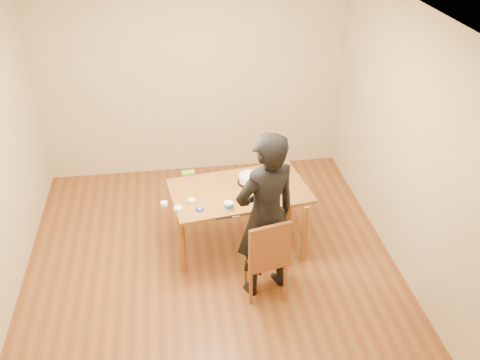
{
  "coord_description": "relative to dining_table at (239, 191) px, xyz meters",
  "views": [
    {
      "loc": [
        -0.34,
        -4.38,
        3.85
      ],
      "look_at": [
        0.35,
        0.37,
        0.9
      ],
      "focal_mm": 40.0,
      "sensor_mm": 36.0,
      "label": 1
    }
  ],
  "objects": [
    {
      "name": "ramekin_multi",
      "position": [
        -0.81,
        -0.18,
        0.04
      ],
      "size": [
        0.08,
        0.08,
        0.04
      ],
      "primitive_type": "cylinder",
      "color": "white",
      "rests_on": "dining_table"
    },
    {
      "name": "frosting_dollop",
      "position": [
        -0.45,
        -0.32,
        0.03
      ],
      "size": [
        0.04,
        0.04,
        0.02
      ],
      "primitive_type": "ellipsoid",
      "color": "white",
      "rests_on": "frosting_lid"
    },
    {
      "name": "dining_chair",
      "position": [
        0.15,
        -0.78,
        -0.28
      ],
      "size": [
        0.48,
        0.48,
        0.04
      ],
      "primitive_type": "cube",
      "rotation": [
        0.0,
        0.0,
        0.23
      ],
      "color": "brown",
      "rests_on": "floor"
    },
    {
      "name": "spatula",
      "position": [
        -0.22,
        -0.5,
        0.02
      ],
      "size": [
        0.16,
        0.03,
        0.01
      ],
      "primitive_type": "cube",
      "rotation": [
        0.0,
        0.0,
        0.08
      ],
      "color": "black",
      "rests_on": "dining_table"
    },
    {
      "name": "cake_plate",
      "position": [
        0.13,
        0.12,
        0.03
      ],
      "size": [
        0.27,
        0.27,
        0.02
      ],
      "primitive_type": "cylinder",
      "color": "red",
      "rests_on": "dining_table"
    },
    {
      "name": "frosting_lid",
      "position": [
        -0.45,
        -0.32,
        0.02
      ],
      "size": [
        0.09,
        0.09,
        0.01
      ],
      "primitive_type": "cylinder",
      "color": "#1D1692",
      "rests_on": "dining_table"
    },
    {
      "name": "dining_table",
      "position": [
        0.0,
        0.0,
        0.0
      ],
      "size": [
        1.57,
        1.06,
        0.04
      ],
      "primitive_type": "cube",
      "rotation": [
        0.0,
        0.0,
        0.14
      ],
      "color": "brown",
      "rests_on": "floor"
    },
    {
      "name": "candy_box_pink",
      "position": [
        -0.52,
        0.39,
        0.03
      ],
      "size": [
        0.12,
        0.07,
        0.02
      ],
      "primitive_type": "cube",
      "rotation": [
        0.0,
        0.0,
        0.04
      ],
      "color": "#C62E78",
      "rests_on": "dining_table"
    },
    {
      "name": "ramekin_green",
      "position": [
        -0.67,
        -0.3,
        0.04
      ],
      "size": [
        0.09,
        0.09,
        0.04
      ],
      "primitive_type": "cylinder",
      "color": "white",
      "rests_on": "dining_table"
    },
    {
      "name": "cake",
      "position": [
        0.13,
        0.12,
        0.07
      ],
      "size": [
        0.23,
        0.23,
        0.07
      ],
      "primitive_type": "cylinder",
      "color": "white",
      "rests_on": "cake_plate"
    },
    {
      "name": "ramekin_yellow",
      "position": [
        -0.53,
        -0.18,
        0.04
      ],
      "size": [
        0.08,
        0.08,
        0.04
      ],
      "primitive_type": "cylinder",
      "color": "white",
      "rests_on": "dining_table"
    },
    {
      "name": "candy_box_green",
      "position": [
        -0.53,
        0.39,
        0.05
      ],
      "size": [
        0.15,
        0.08,
        0.02
      ],
      "primitive_type": "cube",
      "rotation": [
        0.0,
        0.0,
        0.07
      ],
      "color": "green",
      "rests_on": "candy_box_pink"
    },
    {
      "name": "person",
      "position": [
        0.15,
        -0.73,
        0.16
      ],
      "size": [
        0.76,
        0.63,
        1.78
      ],
      "primitive_type": "imported",
      "rotation": [
        0.0,
        0.0,
        3.51
      ],
      "color": "black",
      "rests_on": "floor"
    },
    {
      "name": "frosting_tub",
      "position": [
        -0.16,
        -0.35,
        0.06
      ],
      "size": [
        0.09,
        0.09,
        0.08
      ],
      "primitive_type": "cylinder",
      "color": "white",
      "rests_on": "dining_table"
    },
    {
      "name": "frosting_dome",
      "position": [
        0.13,
        0.12,
        0.12
      ],
      "size": [
        0.22,
        0.22,
        0.03
      ],
      "primitive_type": "ellipsoid",
      "color": "white",
      "rests_on": "cake"
    },
    {
      "name": "room_shell",
      "position": [
        -0.35,
        -0.08,
        0.62
      ],
      "size": [
        4.0,
        4.5,
        2.7
      ],
      "color": "brown",
      "rests_on": "ground"
    }
  ]
}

